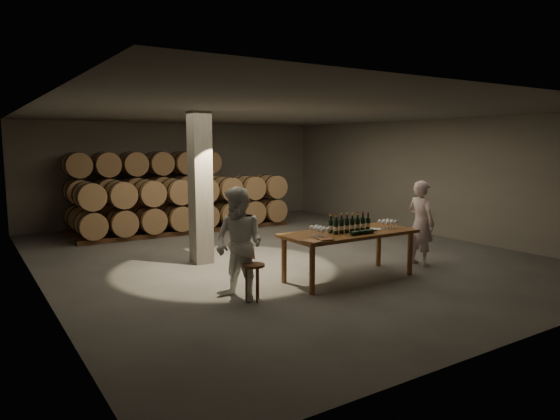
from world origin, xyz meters
TOP-DOWN VIEW (x-y plane):
  - room at (-1.80, 0.20)m, footprint 12.00×12.00m
  - tasting_table at (0.00, -2.50)m, footprint 2.60×1.10m
  - barrel_stack_back at (-1.35, 5.20)m, footprint 4.70×0.95m
  - barrel_stack_front at (-0.57, 3.80)m, footprint 6.26×0.95m
  - bottle_cluster at (0.01, -2.50)m, footprint 0.87×0.24m
  - lying_bottles at (0.01, -2.85)m, footprint 0.62×0.08m
  - glass_cluster_left at (-0.77, -2.60)m, footprint 0.20×0.42m
  - glass_cluster_right at (0.91, -2.58)m, footprint 0.30×0.30m
  - plate at (0.56, -2.59)m, footprint 0.26×0.26m
  - notebook_near at (-0.90, -2.92)m, footprint 0.27×0.24m
  - notebook_corner at (-1.18, -2.93)m, footprint 0.27×0.32m
  - pen at (-0.77, -2.93)m, footprint 0.13×0.03m
  - stool at (-2.17, -2.68)m, footprint 0.36×0.36m
  - person_man at (1.97, -2.48)m, footprint 0.44×0.66m
  - person_woman at (-2.35, -2.53)m, footprint 0.98×1.09m

SIDE VIEW (x-z plane):
  - stool at x=-2.17m, z-range 0.19..0.80m
  - tasting_table at x=0.00m, z-range 0.35..1.25m
  - barrel_stack_front at x=-0.57m, z-range 0.04..1.61m
  - person_man at x=1.97m, z-range 0.00..1.78m
  - pen at x=-0.77m, z-range 0.90..0.91m
  - plate at x=0.56m, z-range 0.90..0.92m
  - notebook_corner at x=-1.18m, z-range 0.90..0.92m
  - notebook_near at x=-0.90m, z-range 0.90..0.93m
  - person_woman at x=-2.35m, z-range 0.00..1.85m
  - lying_bottles at x=0.01m, z-range 0.90..0.98m
  - glass_cluster_right at x=0.91m, z-range 0.94..1.10m
  - bottle_cluster at x=0.01m, z-range 0.85..1.19m
  - glass_cluster_left at x=-0.77m, z-range 0.94..1.13m
  - barrel_stack_back at x=-1.35m, z-range 0.04..2.35m
  - room at x=-1.80m, z-range -4.40..7.60m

